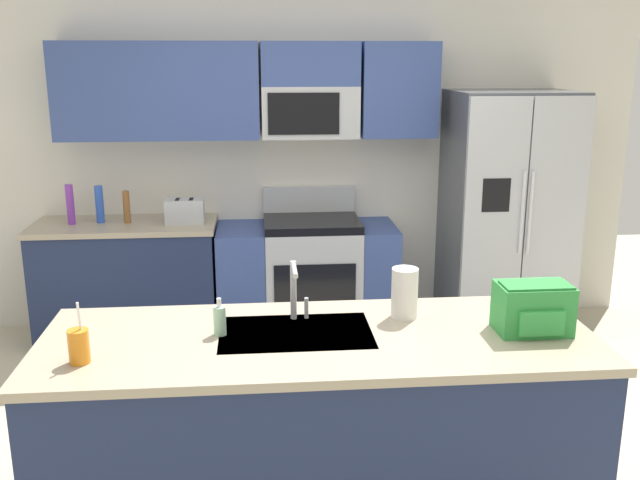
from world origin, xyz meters
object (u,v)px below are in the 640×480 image
(range_oven, at_px, (307,277))
(toaster, at_px, (185,211))
(sink_faucet, at_px, (295,286))
(drink_cup_orange, at_px, (79,346))
(soap_dispenser, at_px, (220,320))
(paper_towel_roll, at_px, (405,293))
(bottle_blue, at_px, (100,204))
(backpack, at_px, (533,307))
(pepper_mill, at_px, (127,207))
(bottle_purple, at_px, (70,205))
(refrigerator, at_px, (507,214))

(range_oven, xyz_separation_m, toaster, (-0.90, -0.05, 0.55))
(range_oven, height_order, sink_faucet, sink_faucet)
(drink_cup_orange, bearing_deg, toaster, 85.60)
(soap_dispenser, bearing_deg, sink_faucet, 22.50)
(range_oven, distance_m, drink_cup_orange, 2.77)
(soap_dispenser, distance_m, paper_towel_roll, 0.87)
(paper_towel_roll, bearing_deg, bottle_blue, 130.95)
(range_oven, distance_m, toaster, 1.06)
(bottle_blue, height_order, backpack, bottle_blue)
(toaster, distance_m, bottle_blue, 0.63)
(pepper_mill, relative_size, soap_dispenser, 1.40)
(range_oven, xyz_separation_m, drink_cup_orange, (-1.09, -2.49, 0.53))
(drink_cup_orange, distance_m, paper_towel_roll, 1.45)
(bottle_purple, bearing_deg, range_oven, 0.34)
(bottle_blue, distance_m, paper_towel_roll, 2.81)
(pepper_mill, bearing_deg, refrigerator, -1.39)
(pepper_mill, bearing_deg, bottle_purple, -178.88)
(bottle_purple, bearing_deg, soap_dispenser, -61.96)
(bottle_purple, xyz_separation_m, paper_towel_roll, (2.04, -2.09, -0.03))
(pepper_mill, xyz_separation_m, backpack, (2.17, -2.33, -0.00))
(bottle_purple, xyz_separation_m, sink_faucet, (1.53, -2.09, 0.02))
(refrigerator, height_order, soap_dispenser, refrigerator)
(bottle_purple, distance_m, backpack, 3.47)
(toaster, height_order, bottle_blue, bottle_blue)
(range_oven, bearing_deg, bottle_purple, -179.66)
(backpack, bearing_deg, drink_cup_orange, -175.44)
(toaster, relative_size, bottle_blue, 1.02)
(soap_dispenser, xyz_separation_m, paper_towel_roll, (0.85, 0.14, 0.05))
(sink_faucet, height_order, paper_towel_roll, sink_faucet)
(bottle_purple, relative_size, soap_dispenser, 1.73)
(range_oven, xyz_separation_m, refrigerator, (1.53, -0.07, 0.48))
(toaster, height_order, sink_faucet, sink_faucet)
(bottle_purple, height_order, soap_dispenser, bottle_purple)
(bottle_purple, height_order, paper_towel_roll, bottle_purple)
(refrigerator, distance_m, soap_dispenser, 3.00)
(sink_faucet, xyz_separation_m, paper_towel_roll, (0.51, -0.00, -0.05))
(backpack, bearing_deg, pepper_mill, 133.03)
(backpack, bearing_deg, refrigerator, 73.02)
(range_oven, height_order, pepper_mill, pepper_mill)
(refrigerator, xyz_separation_m, soap_dispenser, (-2.08, -2.17, 0.04))
(drink_cup_orange, bearing_deg, range_oven, 66.27)
(pepper_mill, xyz_separation_m, drink_cup_orange, (0.24, -2.48, -0.05))
(refrigerator, height_order, bottle_purple, refrigerator)
(paper_towel_roll, bearing_deg, toaster, 120.67)
(range_oven, relative_size, paper_towel_roll, 5.67)
(range_oven, bearing_deg, refrigerator, -2.69)
(refrigerator, distance_m, toaster, 2.44)
(drink_cup_orange, bearing_deg, soap_dispenser, 24.15)
(pepper_mill, bearing_deg, soap_dispenser, -70.61)
(refrigerator, bearing_deg, backpack, -106.98)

